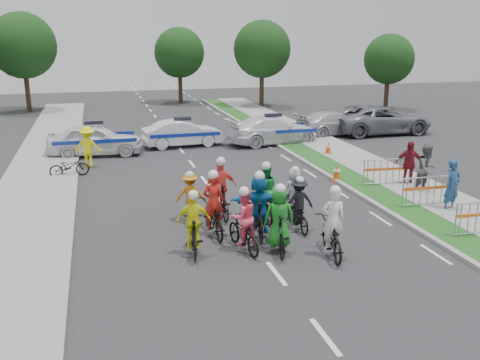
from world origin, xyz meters
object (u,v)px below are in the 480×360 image
object	(u,v)px
rider_4	(298,209)
spectator_0	(452,186)
cone_1	(328,149)
parked_bike	(69,167)
rider_6	(213,213)
police_car_2	(273,130)
tree_1	(262,49)
rider_10	(190,201)
tree_4	(179,53)
rider_0	(332,232)
tree_3	(23,46)
barrier_2	(387,173)
police_car_0	(95,140)
rider_2	(243,227)
rider_3	(194,229)
rider_5	(258,210)
cone_0	(337,173)
marshal_hiviz	(88,147)
rider_7	(294,198)
civilian_sedan	(334,123)
barrier_1	(428,192)
rider_8	(265,198)
spectator_1	(427,169)
tree_2	(389,59)
civilian_suv	(382,120)

from	to	relation	value
rider_4	spectator_0	size ratio (longest dim) A/B	0.94
cone_1	parked_bike	size ratio (longest dim) A/B	0.43
rider_6	police_car_2	bearing A→B (deg)	-118.41
rider_6	tree_1	bearing A→B (deg)	-112.73
rider_10	tree_4	world-z (taller)	tree_4
rider_0	spectator_0	distance (m)	5.91
rider_4	tree_3	size ratio (longest dim) A/B	0.23
barrier_2	tree_1	size ratio (longest dim) A/B	0.29
police_car_0	rider_2	bearing A→B (deg)	-159.50
rider_3	barrier_2	xyz separation A→B (m)	(8.47, 4.52, -0.15)
rider_4	rider_5	size ratio (longest dim) A/B	0.84
cone_0	tree_1	bearing A→B (deg)	80.29
police_car_0	marshal_hiviz	xyz separation A→B (m)	(-0.32, -2.35, 0.14)
tree_4	rider_3	bearing A→B (deg)	-98.42
rider_7	cone_0	world-z (taller)	rider_7
civilian_sedan	barrier_1	size ratio (longest dim) A/B	2.37
police_car_2	rider_7	bearing A→B (deg)	156.21
barrier_2	spectator_0	bearing A→B (deg)	-80.70
rider_2	tree_4	size ratio (longest dim) A/B	0.30
police_car_0	cone_1	distance (m)	11.45
rider_8	police_car_0	bearing A→B (deg)	-60.22
rider_7	spectator_1	size ratio (longest dim) A/B	0.95
rider_7	rider_8	distance (m)	0.94
rider_2	rider_8	size ratio (longest dim) A/B	0.98
rider_2	tree_1	world-z (taller)	tree_1
rider_0	barrier_2	bearing A→B (deg)	-120.87
police_car_2	barrier_2	xyz separation A→B (m)	(1.61, -9.17, -0.18)
rider_2	civilian_sedan	world-z (taller)	rider_2
spectator_0	cone_1	bearing A→B (deg)	78.10
rider_0	tree_3	world-z (taller)	tree_3
civilian_sedan	cone_0	size ratio (longest dim) A/B	6.77
parked_bike	tree_2	xyz separation A→B (m)	(23.34, 14.82, 3.41)
rider_6	spectator_0	size ratio (longest dim) A/B	1.11
rider_3	tree_3	distance (m)	31.35
civilian_sedan	tree_1	xyz separation A→B (m)	(-0.39, 13.03, 3.85)
cone_1	tree_1	xyz separation A→B (m)	(2.22, 18.03, 4.20)
police_car_2	marshal_hiviz	size ratio (longest dim) A/B	2.78
barrier_1	rider_8	bearing A→B (deg)	176.45
tree_2	barrier_1	bearing A→B (deg)	-116.76
barrier_2	parked_bike	world-z (taller)	barrier_2
rider_2	tree_4	bearing A→B (deg)	-106.37
rider_3	rider_4	xyz separation A→B (m)	(3.42, 1.03, -0.04)
spectator_0	tree_4	distance (m)	31.42
rider_7	marshal_hiviz	size ratio (longest dim) A/B	0.97
police_car_2	tree_3	bearing A→B (deg)	32.05
barrier_2	cone_0	world-z (taller)	barrier_2
police_car_0	police_car_2	world-z (taller)	police_car_0
rider_8	rider_3	bearing A→B (deg)	43.23
rider_7	civilian_suv	world-z (taller)	rider_7
spectator_1	tree_4	bearing A→B (deg)	83.51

